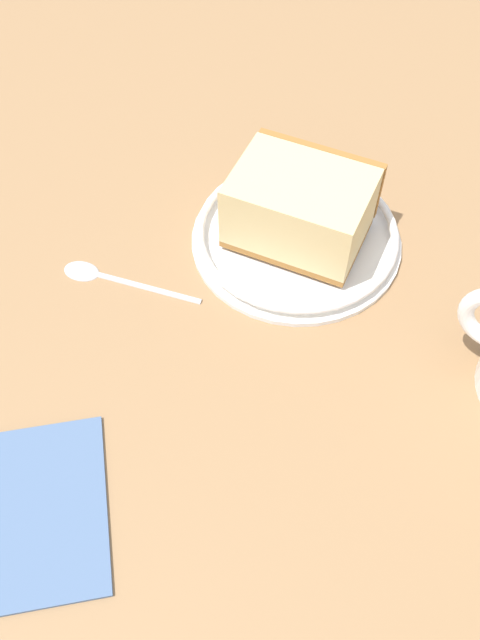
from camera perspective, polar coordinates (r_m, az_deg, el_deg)
ground_plane at (r=53.96cm, az=4.65°, el=1.28°), size 127.99×127.99×2.69cm
small_plate at (r=55.92cm, az=4.95°, el=7.22°), size 17.48×17.48×1.60cm
cake_slice at (r=53.85cm, az=5.29°, el=9.66°), size 11.43×12.85×5.99cm
teaspoon at (r=54.70cm, az=-11.73°, el=3.85°), size 4.26×11.75×0.80cm
folded_napkin at (r=46.04cm, az=-17.78°, el=-15.39°), size 13.96×12.56×0.60cm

